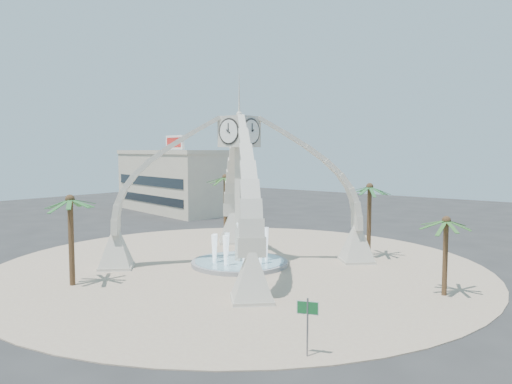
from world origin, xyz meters
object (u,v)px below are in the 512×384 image
Objects in this scene: palm_south at (70,201)px; street_sign at (308,315)px; palm_east at (446,222)px; fountain at (240,262)px; palm_north at (370,188)px; palm_west at (225,178)px; clock_tower at (239,188)px.

palm_south reaches higher than street_sign.
palm_south is (-21.34, -13.88, 1.11)m from palm_east.
palm_south reaches higher than palm_east.
fountain is 13.10m from palm_north.
palm_west is (-8.25, 7.36, 6.37)m from fountain.
palm_east is at bearing 6.30° from clock_tower.
palm_west is 30.24m from street_sign.
street_sign is at bearing -39.97° from fountain.
palm_east is 0.76× the size of palm_west.
fountain is 1.12× the size of palm_north.
palm_north is at bearing 59.97° from palm_south.
street_sign is at bearing -97.01° from palm_east.
palm_south is at bearing -120.03° from palm_north.
palm_north is at bearing 52.30° from clock_tower.
clock_tower is 2.39× the size of palm_west.
clock_tower is 2.60× the size of palm_south.
palm_east is 2.02× the size of street_sign.
clock_tower is 11.66m from palm_north.
palm_south is at bearing -113.25° from clock_tower.
clock_tower is at bearing -41.75° from palm_west.
palm_north reaches higher than street_sign.
fountain is (0.00, 0.00, -6.20)m from clock_tower.
fountain is at bearing 66.75° from palm_south.
palm_east is (16.14, 1.78, -1.55)m from clock_tower.
palm_north is 1.03× the size of palm_south.
fountain is at bearing -41.75° from palm_west.
palm_west is at bearing -173.09° from palm_north.
clock_tower is at bearing -173.70° from palm_east.
palm_south reaches higher than fountain.
palm_west is (-24.39, 5.58, 1.72)m from palm_east.
palm_west is 2.68× the size of street_sign.
fountain is 1.41× the size of palm_east.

